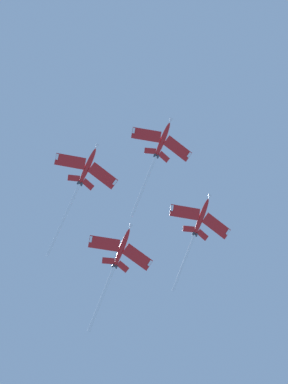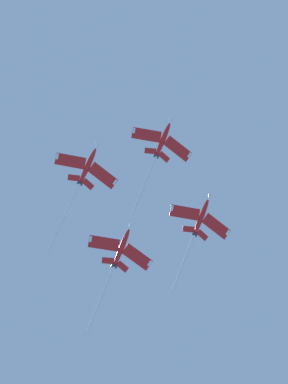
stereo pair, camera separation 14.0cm
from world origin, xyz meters
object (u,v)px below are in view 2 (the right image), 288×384
object	(u,v)px
jet_right_wing	(81,181)
jet_slot	(116,262)
jet_lead	(158,151)
jet_left_wing	(197,227)

from	to	relation	value
jet_right_wing	jet_slot	world-z (taller)	jet_right_wing
jet_lead	jet_slot	bearing A→B (deg)	37.93
jet_lead	jet_slot	distance (m)	36.23
jet_right_wing	jet_left_wing	bearing A→B (deg)	-52.24
jet_right_wing	jet_slot	bearing A→B (deg)	-9.18
jet_lead	jet_right_wing	world-z (taller)	jet_lead
jet_lead	jet_left_wing	size ratio (longest dim) A/B	1.06
jet_right_wing	jet_lead	bearing A→B (deg)	-93.30
jet_left_wing	jet_right_wing	distance (m)	37.77
jet_left_wing	jet_right_wing	world-z (taller)	jet_right_wing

